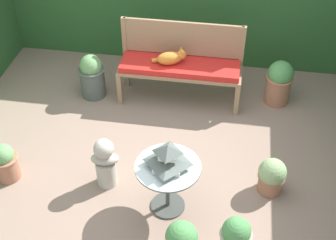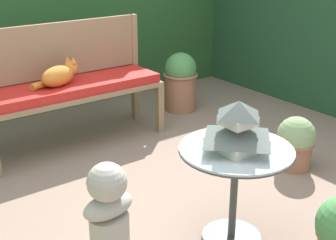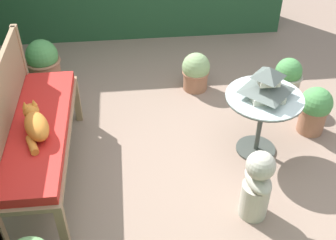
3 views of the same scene
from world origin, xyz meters
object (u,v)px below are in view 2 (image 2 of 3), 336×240
patio_table (235,169)px  garden_bust (109,215)px  pagoda_birdhouse (238,128)px  potted_plant_table_near (181,81)px  cat (59,75)px  potted_plant_bench_right (295,142)px  garden_bench (72,92)px

patio_table → garden_bust: (-0.71, 0.22, -0.16)m
pagoda_birdhouse → potted_plant_table_near: (1.15, 1.99, -0.40)m
garden_bust → patio_table: bearing=-25.5°
patio_table → pagoda_birdhouse: pagoda_birdhouse is taller
cat → patio_table: 1.85m
patio_table → pagoda_birdhouse: 0.25m
cat → potted_plant_bench_right: bearing=-68.4°
patio_table → cat: bearing=97.6°
garden_bench → garden_bust: (-0.58, -1.61, -0.17)m
patio_table → garden_bust: bearing=162.5°
patio_table → potted_plant_bench_right: patio_table is taller
potted_plant_table_near → garden_bust: bearing=-136.5°
garden_bench → pagoda_birdhouse: (0.13, -1.84, 0.24)m
cat → garden_bust: bearing=-126.8°
garden_bench → potted_plant_bench_right: garden_bench is taller
cat → potted_plant_table_near: (1.40, 0.17, -0.34)m
pagoda_birdhouse → potted_plant_bench_right: 1.23m
potted_plant_bench_right → potted_plant_table_near: bearing=86.4°
garden_bench → potted_plant_table_near: bearing=6.7°
potted_plant_bench_right → potted_plant_table_near: potted_plant_table_near is taller
garden_bench → pagoda_birdhouse: 1.86m
patio_table → potted_plant_table_near: bearing=59.9°
pagoda_birdhouse → garden_bust: 0.85m
cat → pagoda_birdhouse: (0.24, -1.82, 0.07)m
potted_plant_table_near → cat: bearing=-173.2°
patio_table → garden_bench: bearing=94.1°
potted_plant_bench_right → potted_plant_table_near: (0.10, 1.59, 0.10)m
garden_bench → patio_table: (0.13, -1.84, -0.01)m
garden_bust → cat: bearing=65.8°
pagoda_birdhouse → garden_bust: bearing=162.5°
garden_bench → potted_plant_table_near: 1.31m
garden_bust → potted_plant_bench_right: 1.77m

